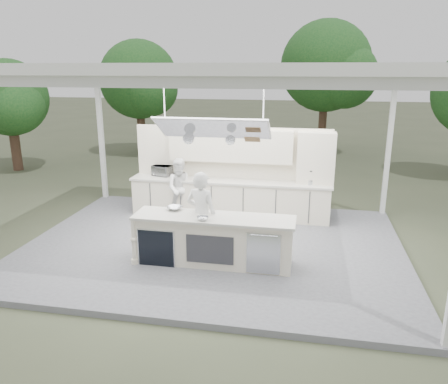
% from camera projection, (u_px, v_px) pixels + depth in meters
% --- Properties ---
extents(ground, '(90.00, 90.00, 0.00)m').
position_uv_depth(ground, '(214.00, 249.00, 9.48)').
color(ground, '#444A32').
rests_on(ground, ground).
extents(stage_deck, '(8.00, 6.00, 0.12)m').
position_uv_depth(stage_deck, '(214.00, 247.00, 9.47)').
color(stage_deck, slate).
rests_on(stage_deck, ground).
extents(tent, '(8.20, 6.20, 3.86)m').
position_uv_depth(tent, '(213.00, 72.00, 8.45)').
color(tent, white).
rests_on(tent, ground).
extents(demo_island, '(3.10, 0.79, 0.95)m').
position_uv_depth(demo_island, '(213.00, 240.00, 8.42)').
color(demo_island, beige).
rests_on(demo_island, stage_deck).
extents(back_counter, '(5.08, 0.72, 0.95)m').
position_uv_depth(back_counter, '(229.00, 198.00, 11.11)').
color(back_counter, beige).
rests_on(back_counter, stage_deck).
extents(back_wall_unit, '(5.05, 0.48, 2.25)m').
position_uv_depth(back_wall_unit, '(248.00, 159.00, 10.96)').
color(back_wall_unit, beige).
rests_on(back_wall_unit, stage_deck).
extents(tree_cluster, '(19.55, 9.40, 5.85)m').
position_uv_depth(tree_cluster, '(260.00, 80.00, 17.83)').
color(tree_cluster, '#442C22').
rests_on(tree_cluster, ground).
extents(head_chef, '(0.74, 0.58, 1.77)m').
position_uv_depth(head_chef, '(202.00, 215.00, 8.56)').
color(head_chef, silver).
rests_on(head_chef, stage_deck).
extents(sous_chef, '(0.86, 0.74, 1.53)m').
position_uv_depth(sous_chef, '(181.00, 188.00, 10.91)').
color(sous_chef, white).
rests_on(sous_chef, stage_deck).
extents(toaster_oven, '(0.55, 0.44, 0.27)m').
position_uv_depth(toaster_oven, '(162.00, 171.00, 11.39)').
color(toaster_oven, silver).
rests_on(toaster_oven, back_counter).
extents(bowl_large, '(0.37, 0.37, 0.07)m').
position_uv_depth(bowl_large, '(175.00, 208.00, 8.68)').
color(bowl_large, '#B7B9BE').
rests_on(bowl_large, demo_island).
extents(bowl_small, '(0.24, 0.24, 0.07)m').
position_uv_depth(bowl_small, '(203.00, 218.00, 8.09)').
color(bowl_small, silver).
rests_on(bowl_small, demo_island).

